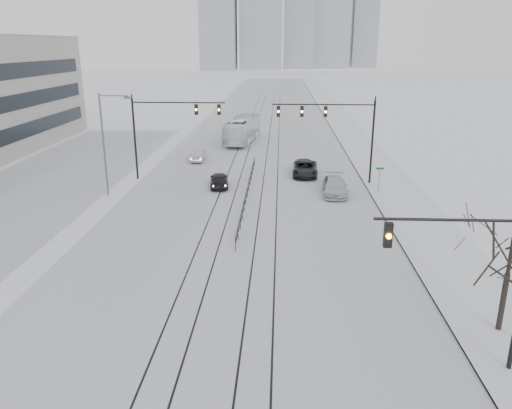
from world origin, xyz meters
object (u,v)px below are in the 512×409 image
traffic_mast_near (484,270)px  sedan_nb_front (305,169)px  sedan_sb_inner (219,180)px  sedan_sb_outer (198,155)px  sedan_nb_right (335,186)px  sedan_nb_far (306,166)px  box_truck (243,130)px

traffic_mast_near → sedan_nb_front: traffic_mast_near is taller
traffic_mast_near → sedan_sb_inner: traffic_mast_near is taller
traffic_mast_near → sedan_nb_front: (-5.37, 32.00, -3.83)m
sedan_sb_inner → sedan_sb_outer: bearing=-77.9°
sedan_nb_right → sedan_nb_far: bearing=107.4°
traffic_mast_near → sedan_nb_far: traffic_mast_near is taller
traffic_mast_near → sedan_nb_far: (-5.21, 33.27, -3.85)m
sedan_sb_outer → sedan_nb_front: sedan_nb_front is taller
box_truck → sedan_sb_outer: bearing=78.3°
traffic_mast_near → sedan_sb_inner: size_ratio=1.68×
traffic_mast_near → sedan_nb_right: bearing=96.8°
sedan_nb_far → sedan_sb_inner: bearing=-156.1°
traffic_mast_near → sedan_sb_outer: 42.22m
sedan_nb_far → box_truck: size_ratio=0.35×
sedan_sb_outer → sedan_nb_front: size_ratio=0.77×
box_truck → sedan_sb_inner: bearing=96.6°
traffic_mast_near → sedan_nb_far: size_ratio=1.67×
sedan_nb_right → box_truck: box_truck is taller
traffic_mast_near → sedan_sb_inner: 30.77m
traffic_mast_near → sedan_sb_outer: (-17.46, 38.24, -3.89)m
sedan_sb_inner → sedan_nb_front: sedan_nb_front is taller
traffic_mast_near → sedan_nb_front: 32.67m
sedan_nb_front → sedan_nb_far: size_ratio=1.26×
traffic_mast_near → sedan_nb_far: 33.89m
sedan_sb_outer → box_truck: (4.28, 12.04, 1.00)m
sedan_nb_right → sedan_nb_far: 8.21m
sedan_nb_front → sedan_nb_right: bearing=-67.2°
sedan_sb_outer → sedan_sb_inner: bearing=107.3°
sedan_sb_inner → sedan_nb_front: (8.32, 4.71, 0.02)m
sedan_sb_inner → sedan_sb_outer: size_ratio=1.03×
sedan_sb_outer → sedan_nb_front: (12.10, -6.24, 0.07)m
sedan_nb_far → sedan_sb_outer: bearing=146.6°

